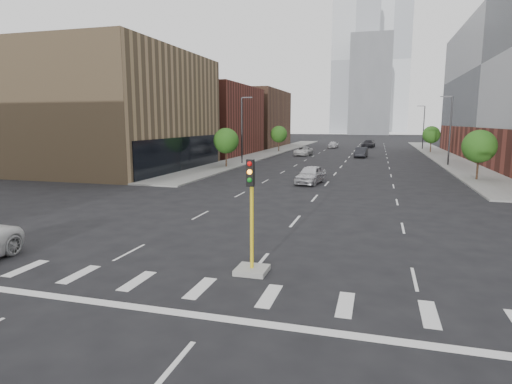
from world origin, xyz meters
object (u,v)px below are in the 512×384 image
at_px(median_traffic_signal, 252,249).
at_px(car_far_left, 303,151).
at_px(car_mid_right, 361,152).
at_px(car_near_left, 311,175).
at_px(car_distant, 333,145).
at_px(car_deep_right, 368,144).

bearing_deg(median_traffic_signal, car_far_left, 97.71).
height_order(car_mid_right, car_far_left, car_mid_right).
bearing_deg(car_near_left, car_distant, 101.93).
relative_size(car_mid_right, car_far_left, 0.92).
xyz_separation_m(car_near_left, car_distant, (-3.54, 55.88, -0.07)).
xyz_separation_m(median_traffic_signal, car_distant, (-5.04, 80.63, -0.20)).
relative_size(car_near_left, car_mid_right, 0.99).
relative_size(car_mid_right, car_deep_right, 0.85).
bearing_deg(car_near_left, car_far_left, 109.09).
height_order(car_near_left, car_deep_right, car_deep_right).
bearing_deg(car_far_left, median_traffic_signal, -78.54).
xyz_separation_m(car_near_left, car_deep_right, (3.91, 60.30, 0.01)).
bearing_deg(car_near_left, car_mid_right, 92.26).
distance_m(car_far_left, car_deep_right, 28.71).
height_order(car_near_left, car_far_left, car_near_left).
bearing_deg(car_deep_right, car_mid_right, -83.31).
xyz_separation_m(car_mid_right, car_deep_right, (0.51, 28.19, 0.03)).
relative_size(median_traffic_signal, car_far_left, 0.81).
relative_size(median_traffic_signal, car_mid_right, 0.88).
bearing_deg(car_far_left, car_distant, 86.52).
bearing_deg(car_deep_right, median_traffic_signal, -83.89).
bearing_deg(car_far_left, car_deep_right, 72.75).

